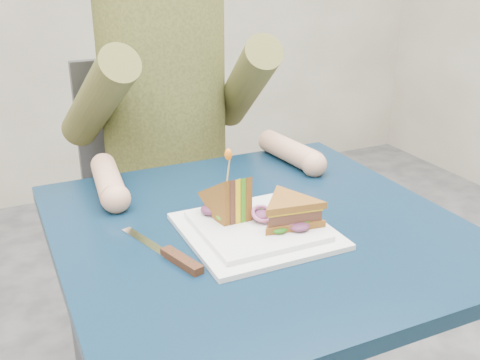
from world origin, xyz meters
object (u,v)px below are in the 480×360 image
diner (165,75)px  sandwich_upright (229,201)px  chair (160,191)px  plate (256,229)px  table (258,260)px  knife (174,257)px  sandwich_flat (290,211)px  fork (208,251)px

diner → sandwich_upright: diner is taller
chair → plate: bearing=-91.7°
table → knife: size_ratio=3.47×
table → plate: plate is taller
plate → sandwich_flat: (0.05, -0.03, 0.04)m
fork → knife: size_ratio=0.83×
plate → sandwich_upright: bearing=128.3°
fork → sandwich_flat: bearing=1.3°
diner → knife: (-0.19, -0.61, -0.18)m
sandwich_upright → knife: (-0.13, -0.07, -0.05)m
table → sandwich_flat: (0.03, -0.06, 0.12)m
diner → table: bearing=-90.0°
diner → plate: 0.61m
sandwich_flat → sandwich_upright: sandwich_upright is taller
sandwich_flat → diner: bearing=93.2°
diner → fork: 0.65m
chair → sandwich_flat: bearing=-87.3°
table → sandwich_upright: (-0.06, 0.01, 0.13)m
table → sandwich_upright: size_ratio=5.93×
table → sandwich_flat: 0.14m
sandwich_flat → fork: bearing=-178.7°
table → knife: (-0.19, -0.06, 0.09)m
table → fork: size_ratio=4.18×
plate → fork: 0.11m
chair → knife: chair is taller
chair → fork: bearing=-100.2°
diner → fork: size_ratio=4.16×
sandwich_flat → knife: size_ratio=0.70×
diner → fork: diner is taller
plate → sandwich_flat: 0.07m
fork → plate: bearing=14.8°
diner → fork: bearing=-102.0°
diner → sandwich_upright: bearing=-96.0°
fork → chair: bearing=79.8°
chair → diner: size_ratio=1.25×
diner → sandwich_flat: 0.62m
table → knife: 0.22m
sandwich_flat → fork: 0.17m
sandwich_flat → sandwich_upright: bearing=142.3°
sandwich_flat → sandwich_upright: (-0.09, 0.07, 0.01)m
table → fork: fork is taller
sandwich_flat → knife: (-0.22, -0.00, -0.04)m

